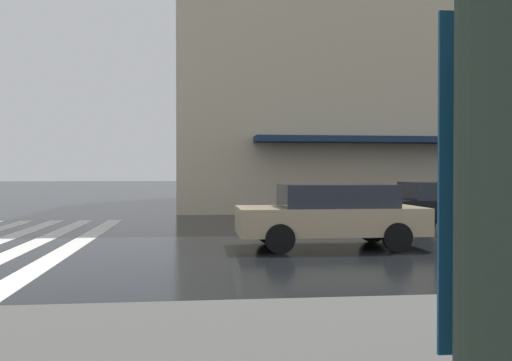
{
  "coord_description": "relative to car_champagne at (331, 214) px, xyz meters",
  "views": [
    {
      "loc": [
        -9.6,
        -4.7,
        1.66
      ],
      "look_at": [
        4.31,
        -6.28,
        1.48
      ],
      "focal_mm": 39.04,
      "sensor_mm": 36.0,
      "label": 1
    }
  ],
  "objects": [
    {
      "name": "car_champagne",
      "position": [
        0.0,
        0.0,
        0.0
      ],
      "size": [
        1.85,
        4.1,
        1.41
      ],
      "color": "tan",
      "rests_on": "ground_plane"
    },
    {
      "name": "haussmann_block_corner",
      "position": [
        18.06,
        -6.47,
        8.9
      ],
      "size": [
        17.33,
        20.37,
        19.72
      ],
      "color": "beige",
      "rests_on": "ground_plane"
    },
    {
      "name": "car_black",
      "position": [
        3.0,
        -4.27,
        0.0
      ],
      "size": [
        1.85,
        4.1,
        1.41
      ],
      "color": "black",
      "rests_on": "ground_plane"
    }
  ]
}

